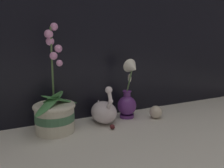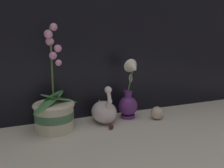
{
  "view_description": "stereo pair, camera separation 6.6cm",
  "coord_description": "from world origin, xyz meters",
  "px_view_note": "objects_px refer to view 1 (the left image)",
  "views": [
    {
      "loc": [
        -0.41,
        -0.8,
        0.39
      ],
      "look_at": [
        0.03,
        0.13,
        0.2
      ],
      "focal_mm": 35.0,
      "sensor_mm": 36.0,
      "label": 1
    },
    {
      "loc": [
        -0.35,
        -0.82,
        0.39
      ],
      "look_at": [
        0.03,
        0.13,
        0.2
      ],
      "focal_mm": 35.0,
      "sensor_mm": 36.0,
      "label": 2
    }
  ],
  "objects_px": {
    "blue_vase": "(128,98)",
    "glass_sphere": "(156,112)",
    "orchid_potted_plant": "(55,113)",
    "swan_figurine": "(103,111)"
  },
  "relations": [
    {
      "from": "blue_vase",
      "to": "glass_sphere",
      "type": "distance_m",
      "value": 0.17
    },
    {
      "from": "orchid_potted_plant",
      "to": "blue_vase",
      "type": "bearing_deg",
      "value": 2.3
    },
    {
      "from": "swan_figurine",
      "to": "glass_sphere",
      "type": "bearing_deg",
      "value": -12.48
    },
    {
      "from": "orchid_potted_plant",
      "to": "swan_figurine",
      "type": "xyz_separation_m",
      "value": [
        0.24,
        0.01,
        -0.03
      ]
    },
    {
      "from": "blue_vase",
      "to": "glass_sphere",
      "type": "height_order",
      "value": "blue_vase"
    },
    {
      "from": "orchid_potted_plant",
      "to": "swan_figurine",
      "type": "distance_m",
      "value": 0.24
    },
    {
      "from": "swan_figurine",
      "to": "blue_vase",
      "type": "bearing_deg",
      "value": 1.75
    },
    {
      "from": "orchid_potted_plant",
      "to": "blue_vase",
      "type": "xyz_separation_m",
      "value": [
        0.38,
        0.02,
        0.02
      ]
    },
    {
      "from": "blue_vase",
      "to": "glass_sphere",
      "type": "relative_size",
      "value": 4.69
    },
    {
      "from": "blue_vase",
      "to": "orchid_potted_plant",
      "type": "bearing_deg",
      "value": -177.7
    }
  ]
}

